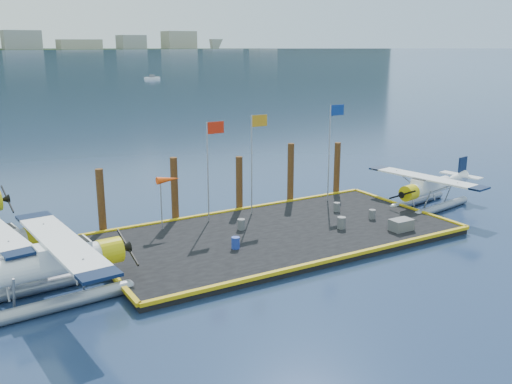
{
  "coord_description": "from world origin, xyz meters",
  "views": [
    {
      "loc": [
        -16.79,
        -25.98,
        10.9
      ],
      "look_at": [
        -0.25,
        2.0,
        2.33
      ],
      "focal_mm": 40.0,
      "sensor_mm": 36.0,
      "label": 1
    }
  ],
  "objects_px": {
    "crate": "(401,225)",
    "flagpole_red": "(211,156)",
    "seaplane_a": "(54,267)",
    "flagpole_blue": "(332,138)",
    "piling_4": "(337,170)",
    "drum_5": "(241,224)",
    "piling_0": "(101,203)",
    "piling_1": "(175,191)",
    "drum_2": "(372,214)",
    "drum_1": "(341,223)",
    "seaplane_d": "(428,190)",
    "windsock": "(168,181)",
    "flagpole_yellow": "(254,149)",
    "piling_2": "(239,185)",
    "piling_3": "(291,175)",
    "drum_3": "(236,243)",
    "drum_4": "(337,207)"
  },
  "relations": [
    {
      "from": "drum_1",
      "to": "drum_2",
      "type": "bearing_deg",
      "value": 10.59
    },
    {
      "from": "piling_1",
      "to": "seaplane_d",
      "type": "bearing_deg",
      "value": -18.77
    },
    {
      "from": "drum_2",
      "to": "piling_4",
      "type": "xyz_separation_m",
      "value": [
        2.17,
        6.27,
        1.31
      ]
    },
    {
      "from": "drum_1",
      "to": "flagpole_yellow",
      "type": "xyz_separation_m",
      "value": [
        -2.81,
        5.19,
        3.77
      ]
    },
    {
      "from": "flagpole_yellow",
      "to": "piling_0",
      "type": "relative_size",
      "value": 1.55
    },
    {
      "from": "flagpole_red",
      "to": "flagpole_blue",
      "type": "height_order",
      "value": "flagpole_blue"
    },
    {
      "from": "drum_1",
      "to": "piling_2",
      "type": "relative_size",
      "value": 0.18
    },
    {
      "from": "drum_4",
      "to": "flagpole_red",
      "type": "relative_size",
      "value": 0.1
    },
    {
      "from": "piling_0",
      "to": "seaplane_d",
      "type": "bearing_deg",
      "value": -14.84
    },
    {
      "from": "seaplane_a",
      "to": "piling_1",
      "type": "xyz_separation_m",
      "value": [
        8.62,
        7.27,
        0.57
      ]
    },
    {
      "from": "crate",
      "to": "flagpole_red",
      "type": "distance_m",
      "value": 11.77
    },
    {
      "from": "seaplane_d",
      "to": "flagpole_yellow",
      "type": "xyz_separation_m",
      "value": [
        -11.23,
        3.82,
        3.2
      ]
    },
    {
      "from": "seaplane_a",
      "to": "piling_2",
      "type": "xyz_separation_m",
      "value": [
        13.12,
        7.27,
        0.37
      ]
    },
    {
      "from": "flagpole_red",
      "to": "piling_4",
      "type": "relative_size",
      "value": 1.5
    },
    {
      "from": "crate",
      "to": "piling_4",
      "type": "height_order",
      "value": "piling_4"
    },
    {
      "from": "drum_2",
      "to": "piling_3",
      "type": "bearing_deg",
      "value": 106.27
    },
    {
      "from": "drum_5",
      "to": "piling_2",
      "type": "bearing_deg",
      "value": 62.32
    },
    {
      "from": "seaplane_a",
      "to": "drum_1",
      "type": "distance_m",
      "value": 16.16
    },
    {
      "from": "piling_2",
      "to": "flagpole_red",
      "type": "bearing_deg",
      "value": -150.2
    },
    {
      "from": "drum_5",
      "to": "flagpole_yellow",
      "type": "height_order",
      "value": "flagpole_yellow"
    },
    {
      "from": "piling_1",
      "to": "piling_4",
      "type": "height_order",
      "value": "piling_1"
    },
    {
      "from": "flagpole_red",
      "to": "piling_0",
      "type": "distance_m",
      "value": 6.84
    },
    {
      "from": "piling_0",
      "to": "piling_1",
      "type": "relative_size",
      "value": 0.95
    },
    {
      "from": "drum_3",
      "to": "flagpole_yellow",
      "type": "height_order",
      "value": "flagpole_yellow"
    },
    {
      "from": "drum_5",
      "to": "piling_2",
      "type": "xyz_separation_m",
      "value": [
        2.1,
        3.99,
        1.19
      ]
    },
    {
      "from": "seaplane_a",
      "to": "flagpole_blue",
      "type": "bearing_deg",
      "value": 101.67
    },
    {
      "from": "seaplane_a",
      "to": "drum_5",
      "type": "height_order",
      "value": "seaplane_a"
    },
    {
      "from": "drum_4",
      "to": "windsock",
      "type": "xyz_separation_m",
      "value": [
        -10.48,
        2.32,
        2.54
      ]
    },
    {
      "from": "drum_2",
      "to": "piling_2",
      "type": "xyz_separation_m",
      "value": [
        -5.83,
        6.27,
        1.21
      ]
    },
    {
      "from": "drum_3",
      "to": "seaplane_d",
      "type": "bearing_deg",
      "value": 4.3
    },
    {
      "from": "flagpole_red",
      "to": "piling_1",
      "type": "bearing_deg",
      "value": 136.85
    },
    {
      "from": "seaplane_a",
      "to": "crate",
      "type": "xyz_separation_m",
      "value": [
        18.91,
        -1.51,
        -0.81
      ]
    },
    {
      "from": "crate",
      "to": "flagpole_red",
      "type": "bearing_deg",
      "value": 140.08
    },
    {
      "from": "drum_2",
      "to": "flagpole_yellow",
      "type": "distance_m",
      "value": 8.25
    },
    {
      "from": "flagpole_red",
      "to": "piling_1",
      "type": "xyz_separation_m",
      "value": [
        -1.71,
        1.6,
        -2.3
      ]
    },
    {
      "from": "drum_1",
      "to": "flagpole_red",
      "type": "height_order",
      "value": "flagpole_red"
    },
    {
      "from": "drum_5",
      "to": "flagpole_blue",
      "type": "relative_size",
      "value": 0.1
    },
    {
      "from": "piling_0",
      "to": "piling_2",
      "type": "distance_m",
      "value": 9.0
    },
    {
      "from": "drum_1",
      "to": "piling_3",
      "type": "relative_size",
      "value": 0.16
    },
    {
      "from": "seaplane_a",
      "to": "crate",
      "type": "height_order",
      "value": "seaplane_a"
    },
    {
      "from": "flagpole_red",
      "to": "flagpole_yellow",
      "type": "bearing_deg",
      "value": 0.0
    },
    {
      "from": "drum_4",
      "to": "windsock",
      "type": "bearing_deg",
      "value": 167.52
    },
    {
      "from": "drum_3",
      "to": "crate",
      "type": "bearing_deg",
      "value": -12.89
    },
    {
      "from": "seaplane_a",
      "to": "drum_4",
      "type": "xyz_separation_m",
      "value": [
        18.08,
        3.35,
        -0.84
      ]
    },
    {
      "from": "seaplane_d",
      "to": "drum_2",
      "type": "bearing_deg",
      "value": 88.56
    },
    {
      "from": "drum_1",
      "to": "flagpole_blue",
      "type": "distance_m",
      "value": 7.26
    },
    {
      "from": "drum_2",
      "to": "drum_5",
      "type": "relative_size",
      "value": 0.92
    },
    {
      "from": "crate",
      "to": "windsock",
      "type": "height_order",
      "value": "windsock"
    },
    {
      "from": "drum_5",
      "to": "seaplane_a",
      "type": "bearing_deg",
      "value": -163.47
    },
    {
      "from": "seaplane_d",
      "to": "windsock",
      "type": "relative_size",
      "value": 2.72
    }
  ]
}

